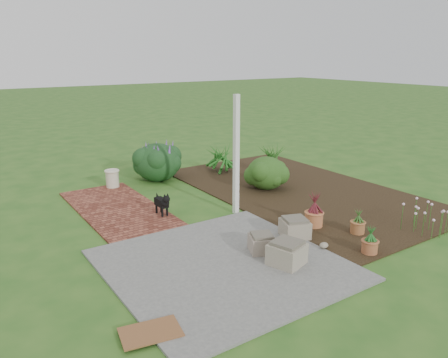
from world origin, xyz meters
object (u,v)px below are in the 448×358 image
evergreen_shrub (266,172)px  black_dog (162,202)px  cream_ceramic_urn (112,179)px  stone_trough_near (287,254)px

evergreen_shrub → black_dog: bearing=-174.3°
black_dog → cream_ceramic_urn: (-0.16, 2.51, -0.07)m
black_dog → evergreen_shrub: bearing=4.1°
evergreen_shrub → stone_trough_near: bearing=-124.6°
stone_trough_near → evergreen_shrub: evergreen_shrub is taller
cream_ceramic_urn → evergreen_shrub: (3.16, -2.21, 0.19)m
stone_trough_near → black_dog: black_dog is taller
black_dog → evergreen_shrub: (3.00, 0.30, 0.12)m
stone_trough_near → evergreen_shrub: 4.11m
stone_trough_near → cream_ceramic_urn: 5.65m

